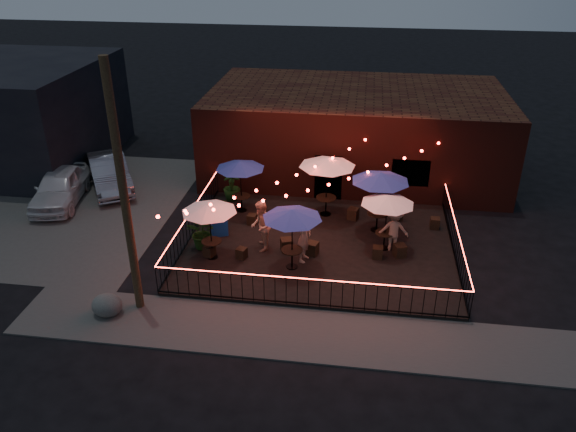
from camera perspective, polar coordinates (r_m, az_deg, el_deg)
name	(u,v)px	position (r m, az deg, el deg)	size (l,w,h in m)	color
ground	(314,275)	(19.91, 2.68, -6.06)	(110.00, 110.00, 0.00)	black
patio	(319,245)	(21.57, 3.20, -2.98)	(10.00, 8.00, 0.15)	black
sidewalk	(304,334)	(17.29, 1.60, -11.89)	(18.00, 2.50, 0.05)	#464440
parking_lot	(53,205)	(26.87, -22.78, 1.07)	(11.00, 12.00, 0.02)	#464440
brick_building	(355,131)	(28.03, 6.85, 8.55)	(14.00, 8.00, 4.00)	#36150E
utility_pole	(124,195)	(17.02, -16.34, 2.05)	(0.26, 0.26, 8.00)	#342015
fence_front	(308,293)	(17.89, 2.09, -7.79)	(10.00, 0.04, 1.04)	black
fence_left	(192,223)	(22.17, -9.73, -0.72)	(0.04, 8.00, 1.04)	black
fence_right	(455,241)	(21.53, 16.62, -2.45)	(0.04, 8.00, 1.04)	black
festoon_lights	(292,189)	(20.26, 0.46, 2.76)	(10.02, 8.72, 1.32)	#FF2119
cafe_table_0	(209,208)	(19.86, -8.03, 0.78)	(2.00, 2.00, 2.20)	black
cafe_table_1	(240,166)	(23.18, -4.89, 5.13)	(2.61, 2.61, 2.27)	black
cafe_table_2	(292,215)	(19.03, 0.43, 0.13)	(2.29, 2.29, 2.30)	black
cafe_table_3	(327,163)	(22.73, 4.02, 5.42)	(2.83, 2.83, 2.56)	black
cafe_table_4	(388,201)	(20.57, 10.10, 1.53)	(2.46, 2.46, 2.18)	black
cafe_table_5	(380,178)	(21.70, 9.37, 3.85)	(2.91, 2.91, 2.50)	black
bistro_chair_0	(209,251)	(20.80, -7.99, -3.56)	(0.36, 0.36, 0.42)	black
bistro_chair_1	(242,253)	(20.57, -4.73, -3.78)	(0.34, 0.34, 0.40)	black
bistro_chair_2	(215,213)	(23.50, -7.42, 0.31)	(0.34, 0.34, 0.41)	black
bistro_chair_3	(252,219)	(22.83, -3.67, -0.34)	(0.36, 0.36, 0.42)	black
bistro_chair_4	(287,245)	(20.91, -0.14, -2.96)	(0.42, 0.42, 0.50)	black
bistro_chair_5	(312,248)	(20.73, 2.47, -3.31)	(0.41, 0.41, 0.48)	black
bistro_chair_6	(309,216)	(23.01, 2.18, 0.04)	(0.42, 0.42, 0.49)	black
bistro_chair_7	(353,214)	(23.33, 6.62, 0.23)	(0.40, 0.40, 0.48)	black
bistro_chair_8	(378,252)	(20.77, 9.10, -3.67)	(0.37, 0.37, 0.44)	black
bistro_chair_9	(400,251)	(20.99, 11.29, -3.46)	(0.40, 0.40, 0.47)	black
bistro_chair_10	(397,215)	(23.54, 11.02, 0.14)	(0.39, 0.39, 0.46)	black
bistro_chair_11	(435,223)	(23.25, 14.69, -0.69)	(0.37, 0.37, 0.44)	black
patron_a	(304,237)	(20.01, 1.65, -2.13)	(0.70, 0.46, 1.91)	tan
patron_b	(261,226)	(20.69, -2.78, -1.04)	(0.95, 0.74, 1.95)	tan
patron_c	(394,229)	(21.06, 10.69, -1.33)	(1.11, 0.64, 1.72)	#D0AC8A
potted_shrub_a	(203,233)	(21.17, -8.61, -1.72)	(1.12, 0.97, 1.25)	#15390E
potted_shrub_b	(219,213)	(22.46, -7.00, 0.26)	(0.71, 0.57, 1.30)	#153C12
potted_shrub_c	(232,186)	(24.77, -5.74, 3.06)	(0.74, 0.74, 1.32)	#13340E
cooler	(219,225)	(22.07, -7.00, -0.87)	(0.79, 0.70, 0.87)	#1348A8
boulder	(107,305)	(18.73, -17.92, -8.63)	(0.93, 0.79, 0.73)	#4F4F4A
car_white	(60,187)	(26.66, -22.16, 2.75)	(1.78, 4.41, 1.50)	white
car_silver	(109,173)	(27.44, -17.70, 4.21)	(1.60, 4.60, 1.52)	#A0A0A8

